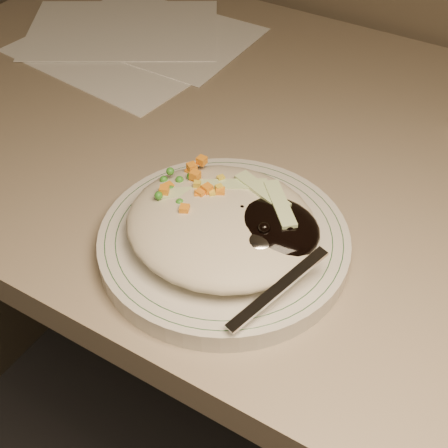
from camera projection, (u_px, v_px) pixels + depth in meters
The scene contains 5 objects.
desk at pixel (335, 278), 0.88m from camera, with size 1.40×0.70×0.74m.
plate at pixel (224, 243), 0.63m from camera, with size 0.25×0.25×0.02m, color silver.
plate_rim at pixel (224, 236), 0.63m from camera, with size 0.24×0.24×0.00m.
meal at pixel (227, 222), 0.61m from camera, with size 0.21×0.19×0.05m.
papers at pixel (132, 38), 0.98m from camera, with size 0.38×0.35×0.00m.
Camera 1 is at (0.17, 0.80, 1.20)m, focal length 50.00 mm.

